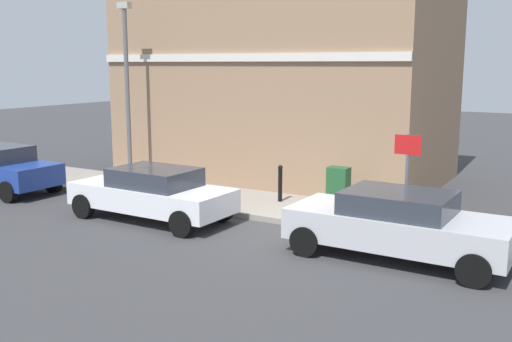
# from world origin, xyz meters

# --- Properties ---
(ground) EXTENTS (80.00, 80.00, 0.00)m
(ground) POSITION_xyz_m (0.00, 0.00, 0.00)
(ground) COLOR #38383A
(sidewalk) EXTENTS (2.68, 30.00, 0.15)m
(sidewalk) POSITION_xyz_m (1.86, 6.00, 0.07)
(sidewalk) COLOR gray
(sidewalk) RESTS_ON ground
(corner_building) EXTENTS (6.52, 10.60, 7.35)m
(corner_building) POSITION_xyz_m (6.41, 3.30, 3.67)
(corner_building) COLOR #937256
(corner_building) RESTS_ON ground
(car_silver) EXTENTS (2.01, 4.52, 1.41)m
(car_silver) POSITION_xyz_m (-0.55, -2.91, 0.74)
(car_silver) COLOR #B7B7BC
(car_silver) RESTS_ON ground
(car_white) EXTENTS (1.91, 4.41, 1.37)m
(car_white) POSITION_xyz_m (-0.74, 3.45, 0.72)
(car_white) COLOR silver
(car_white) RESTS_ON ground
(utility_cabinet) EXTENTS (0.46, 0.61, 1.15)m
(utility_cabinet) POSITION_xyz_m (2.12, -0.49, 0.68)
(utility_cabinet) COLOR #1E4C28
(utility_cabinet) RESTS_ON sidewalk
(bollard_near_cabinet) EXTENTS (0.14, 0.14, 1.04)m
(bollard_near_cabinet) POSITION_xyz_m (2.22, 1.31, 0.70)
(bollard_near_cabinet) COLOR black
(bollard_near_cabinet) RESTS_ON sidewalk
(street_sign) EXTENTS (0.08, 0.60, 2.30)m
(street_sign) POSITION_xyz_m (0.81, -2.66, 1.66)
(street_sign) COLOR #59595B
(street_sign) RESTS_ON sidewalk
(lamppost) EXTENTS (0.20, 0.44, 5.72)m
(lamppost) POSITION_xyz_m (2.14, 6.81, 3.30)
(lamppost) COLOR #59595B
(lamppost) RESTS_ON sidewalk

